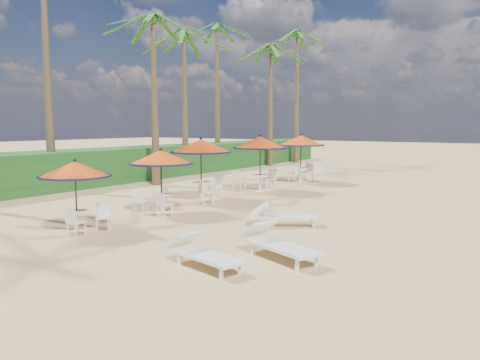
% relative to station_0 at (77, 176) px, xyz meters
% --- Properties ---
extents(ground, '(160.00, 160.00, 0.00)m').
position_rel_station_0_xyz_m(ground, '(4.82, -0.12, -1.61)').
color(ground, tan).
rests_on(ground, ground).
extents(scrub_hedge, '(3.00, 40.00, 1.80)m').
position_rel_station_0_xyz_m(scrub_hedge, '(-8.68, 10.88, -0.71)').
color(scrub_hedge, '#194716').
rests_on(scrub_hedge, ground).
extents(station_0, '(2.03, 2.03, 2.12)m').
position_rel_station_0_xyz_m(station_0, '(0.00, 0.00, 0.00)').
color(station_0, black).
rests_on(station_0, ground).
extents(station_1, '(2.20, 2.20, 2.29)m').
position_rel_station_0_xyz_m(station_1, '(-0.04, 3.43, 0.06)').
color(station_1, black).
rests_on(station_1, ground).
extents(station_2, '(2.49, 2.49, 2.60)m').
position_rel_station_0_xyz_m(station_2, '(-0.57, 6.44, 0.37)').
color(station_2, black).
rests_on(station_2, ground).
extents(station_3, '(2.54, 2.54, 2.65)m').
position_rel_station_0_xyz_m(station_3, '(-0.08, 10.13, 0.32)').
color(station_3, black).
rests_on(station_3, ground).
extents(station_4, '(2.53, 2.53, 2.64)m').
position_rel_station_0_xyz_m(station_4, '(0.07, 14.20, 0.32)').
color(station_4, black).
rests_on(station_4, ground).
extents(lounger_near, '(2.06, 1.05, 0.71)m').
position_rel_station_0_xyz_m(lounger_near, '(5.05, -0.70, -1.28)').
color(lounger_near, white).
rests_on(lounger_near, ground).
extents(lounger_mid, '(2.30, 1.45, 0.79)m').
position_rel_station_0_xyz_m(lounger_mid, '(6.03, 0.80, -1.24)').
color(lounger_mid, white).
rests_on(lounger_mid, ground).
extents(lounger_far, '(2.09, 1.63, 0.74)m').
position_rel_station_0_xyz_m(lounger_far, '(4.44, 3.94, -1.27)').
color(lounger_far, white).
rests_on(lounger_far, ground).
extents(palm_3, '(5.00, 5.00, 8.55)m').
position_rel_station_0_xyz_m(palm_3, '(-5.64, 9.05, 6.18)').
color(palm_3, brown).
rests_on(palm_3, ground).
extents(palm_4, '(5.00, 5.00, 8.64)m').
position_rel_station_0_xyz_m(palm_4, '(-7.63, 13.73, 6.26)').
color(palm_4, brown).
rests_on(palm_4, ground).
extents(palm_5, '(5.00, 5.00, 10.12)m').
position_rel_station_0_xyz_m(palm_5, '(-8.72, 18.54, 7.65)').
color(palm_5, brown).
rests_on(palm_5, ground).
extents(palm_6, '(5.00, 5.00, 8.87)m').
position_rel_station_0_xyz_m(palm_6, '(-6.59, 22.37, 6.48)').
color(palm_6, brown).
rests_on(palm_6, ground).
extents(palm_7, '(5.00, 5.00, 10.59)m').
position_rel_station_0_xyz_m(palm_7, '(-6.38, 26.26, 8.08)').
color(palm_7, brown).
rests_on(palm_7, ground).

